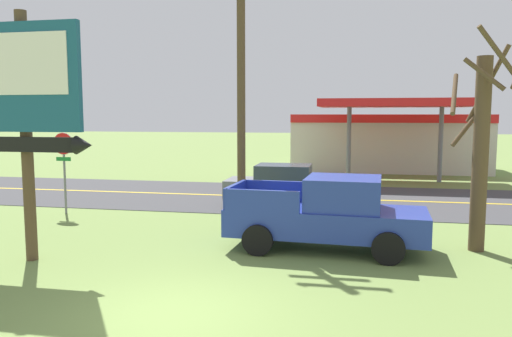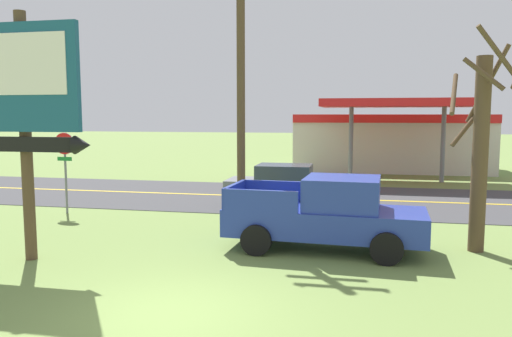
{
  "view_description": "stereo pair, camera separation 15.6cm",
  "coord_description": "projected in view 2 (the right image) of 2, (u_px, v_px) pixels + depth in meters",
  "views": [
    {
      "loc": [
        3.16,
        -8.15,
        3.58
      ],
      "look_at": [
        0.0,
        8.0,
        1.8
      ],
      "focal_mm": 34.91,
      "sensor_mm": 36.0,
      "label": 1
    },
    {
      "loc": [
        3.31,
        -8.12,
        3.58
      ],
      "look_at": [
        0.0,
        8.0,
        1.8
      ],
      "focal_mm": 34.91,
      "sensor_mm": 36.0,
      "label": 2
    }
  ],
  "objects": [
    {
      "name": "road_centre_line",
      "position": [
        279.0,
        197.0,
        21.61
      ],
      "size": [
        126.0,
        0.2,
        0.01
      ],
      "primitive_type": "cube",
      "color": "gold",
      "rests_on": "road_asphalt"
    },
    {
      "name": "motel_sign",
      "position": [
        22.0,
        97.0,
        11.82
      ],
      "size": [
        3.41,
        0.54,
        6.03
      ],
      "color": "brown",
      "rests_on": "ground"
    },
    {
      "name": "road_asphalt",
      "position": [
        279.0,
        197.0,
        21.61
      ],
      "size": [
        140.0,
        8.0,
        0.02
      ],
      "primitive_type": "cube",
      "color": "#3D3D3F",
      "rests_on": "ground"
    },
    {
      "name": "stop_sign",
      "position": [
        65.0,
        158.0,
        17.93
      ],
      "size": [
        0.8,
        0.08,
        2.95
      ],
      "color": "slate",
      "rests_on": "ground"
    },
    {
      "name": "bare_tree",
      "position": [
        482.0,
        143.0,
        12.82
      ],
      "size": [
        1.94,
        2.07,
        5.75
      ],
      "color": "brown",
      "rests_on": "ground"
    },
    {
      "name": "pickup_blue_parked_on_lawn",
      "position": [
        327.0,
        214.0,
        13.16
      ],
      "size": [
        5.31,
        2.47,
        1.96
      ],
      "color": "#233893",
      "rests_on": "ground"
    },
    {
      "name": "utility_pole",
      "position": [
        241.0,
        82.0,
        15.42
      ],
      "size": [
        1.93,
        0.26,
        8.59
      ],
      "color": "brown",
      "rests_on": "ground"
    },
    {
      "name": "car_grey_mid_lane",
      "position": [
        281.0,
        185.0,
        19.5
      ],
      "size": [
        4.2,
        2.0,
        1.64
      ],
      "color": "slate",
      "rests_on": "ground"
    },
    {
      "name": "ground_plane",
      "position": [
        167.0,
        315.0,
        8.95
      ],
      "size": [
        180.0,
        180.0,
        0.0
      ],
      "primitive_type": "plane",
      "color": "olive"
    },
    {
      "name": "gas_station",
      "position": [
        390.0,
        140.0,
        32.3
      ],
      "size": [
        12.0,
        11.5,
        4.4
      ],
      "color": "beige",
      "rests_on": "ground"
    }
  ]
}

